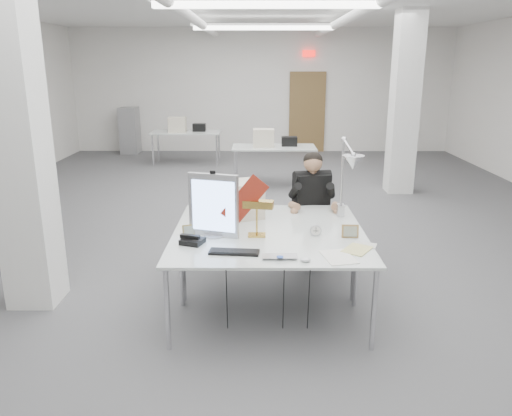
{
  "coord_description": "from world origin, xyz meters",
  "views": [
    {
      "loc": [
        -0.1,
        -6.55,
        2.28
      ],
      "look_at": [
        -0.12,
        -2.0,
        0.97
      ],
      "focal_mm": 35.0,
      "sensor_mm": 36.0,
      "label": 1
    }
  ],
  "objects_px": {
    "office_chair": "(311,216)",
    "beige_monitor": "(241,199)",
    "monitor": "(214,205)",
    "seated_person": "(312,191)",
    "bankers_lamp": "(257,219)",
    "desk_main": "(270,249)",
    "laptop": "(280,259)",
    "architect_lamp": "(346,177)",
    "desk_phone": "(192,241)"
  },
  "relations": [
    {
      "from": "laptop",
      "to": "architect_lamp",
      "type": "xyz_separation_m",
      "value": [
        0.68,
        0.99,
        0.46
      ]
    },
    {
      "from": "desk_main",
      "to": "seated_person",
      "type": "distance_m",
      "value": 1.54
    },
    {
      "from": "desk_main",
      "to": "seated_person",
      "type": "height_order",
      "value": "seated_person"
    },
    {
      "from": "monitor",
      "to": "laptop",
      "type": "xyz_separation_m",
      "value": [
        0.58,
        -0.6,
        -0.28
      ]
    },
    {
      "from": "bankers_lamp",
      "to": "laptop",
      "type": "bearing_deg",
      "value": -61.78
    },
    {
      "from": "beige_monitor",
      "to": "seated_person",
      "type": "bearing_deg",
      "value": 12.8
    },
    {
      "from": "desk_main",
      "to": "seated_person",
      "type": "bearing_deg",
      "value": 70.54
    },
    {
      "from": "office_chair",
      "to": "bankers_lamp",
      "type": "relative_size",
      "value": 3.62
    },
    {
      "from": "office_chair",
      "to": "seated_person",
      "type": "xyz_separation_m",
      "value": [
        0.0,
        -0.05,
        0.31
      ]
    },
    {
      "from": "desk_main",
      "to": "seated_person",
      "type": "relative_size",
      "value": 1.87
    },
    {
      "from": "seated_person",
      "to": "monitor",
      "type": "relative_size",
      "value": 1.65
    },
    {
      "from": "desk_main",
      "to": "office_chair",
      "type": "relative_size",
      "value": 1.53
    },
    {
      "from": "desk_phone",
      "to": "beige_monitor",
      "type": "xyz_separation_m",
      "value": [
        0.4,
        0.82,
        0.16
      ]
    },
    {
      "from": "laptop",
      "to": "bankers_lamp",
      "type": "bearing_deg",
      "value": 106.94
    },
    {
      "from": "office_chair",
      "to": "beige_monitor",
      "type": "height_order",
      "value": "office_chair"
    },
    {
      "from": "desk_main",
      "to": "laptop",
      "type": "height_order",
      "value": "laptop"
    },
    {
      "from": "seated_person",
      "to": "laptop",
      "type": "xyz_separation_m",
      "value": [
        -0.44,
        -1.74,
        -0.13
      ]
    },
    {
      "from": "beige_monitor",
      "to": "architect_lamp",
      "type": "relative_size",
      "value": 0.42
    },
    {
      "from": "office_chair",
      "to": "architect_lamp",
      "type": "height_order",
      "value": "architect_lamp"
    },
    {
      "from": "monitor",
      "to": "laptop",
      "type": "bearing_deg",
      "value": -28.8
    },
    {
      "from": "bankers_lamp",
      "to": "architect_lamp",
      "type": "distance_m",
      "value": 1.01
    },
    {
      "from": "architect_lamp",
      "to": "bankers_lamp",
      "type": "bearing_deg",
      "value": -159.48
    },
    {
      "from": "seated_person",
      "to": "desk_phone",
      "type": "distance_m",
      "value": 1.81
    },
    {
      "from": "office_chair",
      "to": "architect_lamp",
      "type": "bearing_deg",
      "value": -83.79
    },
    {
      "from": "seated_person",
      "to": "beige_monitor",
      "type": "height_order",
      "value": "seated_person"
    },
    {
      "from": "desk_main",
      "to": "monitor",
      "type": "xyz_separation_m",
      "value": [
        -0.51,
        0.3,
        0.31
      ]
    },
    {
      "from": "desk_main",
      "to": "beige_monitor",
      "type": "height_order",
      "value": "beige_monitor"
    },
    {
      "from": "monitor",
      "to": "bankers_lamp",
      "type": "bearing_deg",
      "value": 16.49
    },
    {
      "from": "architect_lamp",
      "to": "beige_monitor",
      "type": "bearing_deg",
      "value": 164.45
    },
    {
      "from": "desk_phone",
      "to": "laptop",
      "type": "bearing_deg",
      "value": -6.74
    },
    {
      "from": "architect_lamp",
      "to": "desk_phone",
      "type": "bearing_deg",
      "value": -161.14
    },
    {
      "from": "desk_phone",
      "to": "architect_lamp",
      "type": "bearing_deg",
      "value": 42.99
    },
    {
      "from": "office_chair",
      "to": "monitor",
      "type": "relative_size",
      "value": 2.01
    },
    {
      "from": "monitor",
      "to": "architect_lamp",
      "type": "bearing_deg",
      "value": 34.14
    },
    {
      "from": "beige_monitor",
      "to": "architect_lamp",
      "type": "height_order",
      "value": "architect_lamp"
    },
    {
      "from": "desk_main",
      "to": "monitor",
      "type": "distance_m",
      "value": 0.67
    },
    {
      "from": "desk_main",
      "to": "beige_monitor",
      "type": "relative_size",
      "value": 4.6
    },
    {
      "from": "architect_lamp",
      "to": "desk_main",
      "type": "bearing_deg",
      "value": -141.26
    },
    {
      "from": "seated_person",
      "to": "beige_monitor",
      "type": "distance_m",
      "value": 0.95
    },
    {
      "from": "laptop",
      "to": "bankers_lamp",
      "type": "distance_m",
      "value": 0.64
    },
    {
      "from": "office_chair",
      "to": "monitor",
      "type": "xyz_separation_m",
      "value": [
        -1.02,
        -1.19,
        0.46
      ]
    },
    {
      "from": "monitor",
      "to": "desk_phone",
      "type": "distance_m",
      "value": 0.38
    },
    {
      "from": "seated_person",
      "to": "bankers_lamp",
      "type": "relative_size",
      "value": 2.97
    },
    {
      "from": "bankers_lamp",
      "to": "desk_main",
      "type": "bearing_deg",
      "value": -58.78
    },
    {
      "from": "office_chair",
      "to": "desk_phone",
      "type": "xyz_separation_m",
      "value": [
        -1.19,
        -1.4,
        0.19
      ]
    },
    {
      "from": "seated_person",
      "to": "desk_phone",
      "type": "height_order",
      "value": "seated_person"
    },
    {
      "from": "beige_monitor",
      "to": "monitor",
      "type": "bearing_deg",
      "value": -132.05
    },
    {
      "from": "beige_monitor",
      "to": "architect_lamp",
      "type": "bearing_deg",
      "value": -32.84
    },
    {
      "from": "seated_person",
      "to": "monitor",
      "type": "distance_m",
      "value": 1.54
    },
    {
      "from": "bankers_lamp",
      "to": "seated_person",
      "type": "bearing_deg",
      "value": 71.8
    }
  ]
}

